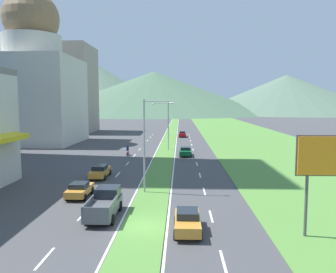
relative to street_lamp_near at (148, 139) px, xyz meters
The scene contains 42 objects.
ground_plane 10.70m from the street_lamp_near, 86.57° to the right, with size 600.00×600.00×0.00m, color #424244.
grass_median 51.01m from the street_lamp_near, 89.37° to the left, with size 3.20×240.00×0.06m, color #518438.
grass_verge_right 55.22m from the street_lamp_near, 67.36° to the left, with size 24.00×240.00×0.06m, color #518438.
lane_dash_left_2 15.91m from the street_lamp_near, 107.64° to the right, with size 0.16×2.80×0.01m, color silver.
lane_dash_left_3 9.76m from the street_lamp_near, 123.73° to the right, with size 0.16×2.80×0.01m, color silver.
lane_dash_left_4 7.03m from the street_lamp_near, behind, with size 0.16×2.80×0.01m, color silver.
lane_dash_left_5 10.75m from the street_lamp_near, 119.10° to the left, with size 0.16×2.80×0.01m, color silver.
lane_dash_left_6 17.14m from the street_lamp_near, 106.19° to the left, with size 0.16×2.80×0.01m, color silver.
lane_dash_left_7 24.17m from the street_lamp_near, 101.11° to the left, with size 0.16×2.80×0.01m, color silver.
lane_dash_left_8 31.41m from the street_lamp_near, 98.44° to the left, with size 0.16×2.80×0.01m, color silver.
lane_dash_left_9 38.75m from the street_lamp_near, 96.80° to the left, with size 0.16×2.80×0.01m, color silver.
lane_dash_left_10 46.13m from the street_lamp_near, 95.69° to the left, with size 0.16×2.80×0.01m, color silver.
lane_dash_left_11 53.55m from the street_lamp_near, 94.89° to the left, with size 0.16×2.80×0.01m, color silver.
lane_dash_left_12 60.98m from the street_lamp_near, 94.29° to the left, with size 0.16×2.80×0.01m, color silver.
lane_dash_right_2 16.27m from the street_lamp_near, 68.42° to the right, with size 0.16×2.80×0.01m, color silver.
lane_dash_right_3 10.32m from the street_lamp_near, 50.28° to the right, with size 0.16×2.80×0.01m, color silver.
lane_dash_right_4 7.79m from the street_lamp_near, ahead, with size 0.16×2.80×0.01m, color silver.
lane_dash_right_5 11.27m from the street_lamp_near, 55.30° to the left, with size 0.16×2.80×0.01m, color silver.
lane_dash_right_6 17.47m from the street_lamp_near, 70.14° to the left, with size 0.16×2.80×0.01m, color silver.
lane_dash_right_7 24.41m from the street_lamp_near, 76.27° to the left, with size 0.16×2.80×0.01m, color silver.
lane_dash_right_8 31.59m from the street_lamp_near, 79.54° to the left, with size 0.16×2.80×0.01m, color silver.
lane_dash_right_9 38.90m from the street_lamp_near, 81.56° to the left, with size 0.16×2.80×0.01m, color silver.
lane_dash_right_10 46.26m from the street_lamp_near, 82.93° to the left, with size 0.16×2.80×0.01m, color silver.
lane_dash_right_11 53.65m from the street_lamp_near, 83.92° to the left, with size 0.16×2.80×0.01m, color silver.
lane_dash_right_12 61.07m from the street_lamp_near, 84.67° to the left, with size 0.16×2.80×0.01m, color silver.
edge_line_median_left 51.02m from the street_lamp_near, 91.35° to the left, with size 0.16×240.00×0.01m, color silver.
edge_line_median_right 51.06m from the street_lamp_near, 87.40° to the left, with size 0.16×240.00×0.01m, color silver.
domed_building 50.31m from the street_lamp_near, 125.73° to the left, with size 18.64×18.64×32.89m.
midrise_colored 74.94m from the street_lamp_near, 115.05° to the left, with size 16.51×16.51×25.81m, color #9E9384.
hill_far_left 289.27m from the street_lamp_near, 105.27° to the left, with size 154.42×154.42×44.80m, color #516B56.
hill_far_center 240.84m from the street_lamp_near, 94.34° to the left, with size 185.06×185.06×34.14m, color #47664C.
hill_far_right 264.62m from the street_lamp_near, 69.93° to the left, with size 155.11×155.11×31.76m, color #516B56.
street_lamp_near is the anchor object (origin of this frame).
street_lamp_mid 30.06m from the street_lamp_near, 88.90° to the left, with size 3.24×0.52×8.99m.
billboard_roadside 16.92m from the street_lamp_near, 38.97° to the right, with size 4.83×0.28×6.83m.
car_0 10.16m from the street_lamp_near, 134.38° to the left, with size 1.89×4.74×1.50m.
car_1 11.63m from the street_lamp_near, 69.64° to the right, with size 1.88×4.13×1.50m.
car_2 54.46m from the street_lamp_near, 86.03° to the left, with size 1.86×4.36×1.52m.
car_3 8.02m from the street_lamp_near, 163.85° to the right, with size 1.90×4.02×1.39m.
car_4 23.92m from the street_lamp_near, 79.97° to the left, with size 2.04×4.34×1.50m.
pickup_truck_0 8.65m from the street_lamp_near, 111.31° to the right, with size 2.18×5.40×2.00m.
motorcycle_rider 24.23m from the street_lamp_near, 103.80° to the left, with size 0.36×2.00×1.80m.
Camera 1 is at (2.65, -23.05, 8.90)m, focal length 35.59 mm.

